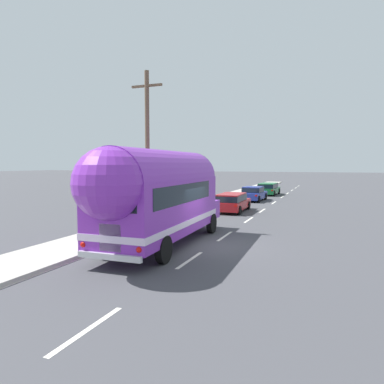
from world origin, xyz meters
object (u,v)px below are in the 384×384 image
Objects in this scene: car_second at (253,193)px; car_third at (268,188)px; utility_pole at (147,148)px; car_lead at (232,201)px; painted_bus at (158,194)px.

car_third is (0.32, 6.99, 0.06)m from car_second.
utility_pole is 9.32m from car_lead.
painted_bus is 2.14× the size of car_third.
utility_pole is 0.82× the size of painted_bus.
car_second is (-0.16, 8.44, -0.05)m from car_lead.
utility_pole is 1.88× the size of car_second.
car_lead is at bearing 72.66° from utility_pole.
painted_bus is (2.62, -3.92, -2.12)m from utility_pole.
utility_pole is 5.17m from painted_bus.
utility_pole is 1.83× the size of car_lead.
car_second and car_third have the same top height.
car_lead is 0.95× the size of car_third.
painted_bus is at bearing -89.73° from car_lead.
car_lead and car_third have the same top height.
car_second is at bearing 91.06° from car_lead.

